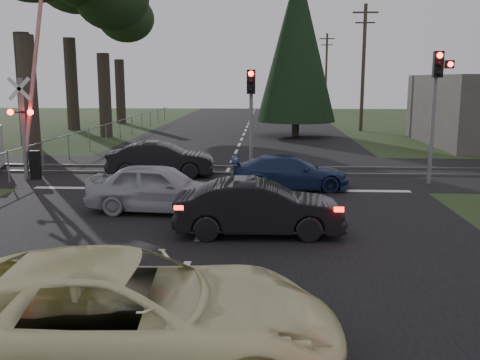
# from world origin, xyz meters

# --- Properties ---
(ground) EXTENTS (120.00, 120.00, 0.00)m
(ground) POSITION_xyz_m (0.00, 0.00, 0.00)
(ground) COLOR #283A1A
(ground) RESTS_ON ground
(road) EXTENTS (14.00, 100.00, 0.01)m
(road) POSITION_xyz_m (0.00, 10.00, 0.01)
(road) COLOR black
(road) RESTS_ON ground
(rail_corridor) EXTENTS (120.00, 8.00, 0.01)m
(rail_corridor) POSITION_xyz_m (0.00, 12.00, 0.01)
(rail_corridor) COLOR black
(rail_corridor) RESTS_ON ground
(stop_line) EXTENTS (13.00, 0.35, 0.00)m
(stop_line) POSITION_xyz_m (0.00, 8.20, 0.01)
(stop_line) COLOR silver
(stop_line) RESTS_ON ground
(rail_near) EXTENTS (120.00, 0.12, 0.10)m
(rail_near) POSITION_xyz_m (0.00, 11.20, 0.05)
(rail_near) COLOR #59544C
(rail_near) RESTS_ON ground
(rail_far) EXTENTS (120.00, 0.12, 0.10)m
(rail_far) POSITION_xyz_m (0.00, 12.80, 0.05)
(rail_far) COLOR #59544C
(rail_far) RESTS_ON ground
(crossing_signal) EXTENTS (1.62, 0.38, 6.96)m
(crossing_signal) POSITION_xyz_m (-7.27, 9.79, 2.06)
(crossing_signal) COLOR slate
(crossing_signal) RESTS_ON ground
(traffic_signal_right) EXTENTS (0.68, 0.48, 4.70)m
(traffic_signal_right) POSITION_xyz_m (7.55, 9.47, 3.31)
(traffic_signal_right) COLOR slate
(traffic_signal_right) RESTS_ON ground
(traffic_signal_center) EXTENTS (0.32, 0.48, 4.10)m
(traffic_signal_center) POSITION_xyz_m (1.00, 10.68, 2.81)
(traffic_signal_center) COLOR slate
(traffic_signal_center) RESTS_ON ground
(utility_pole_mid) EXTENTS (1.80, 0.26, 9.00)m
(utility_pole_mid) POSITION_xyz_m (8.50, 30.00, 4.73)
(utility_pole_mid) COLOR #4C3D2D
(utility_pole_mid) RESTS_ON ground
(utility_pole_far) EXTENTS (1.80, 0.26, 9.00)m
(utility_pole_far) POSITION_xyz_m (8.50, 55.00, 4.73)
(utility_pole_far) COLOR #4C3D2D
(utility_pole_far) RESTS_ON ground
(euc_tree_e) EXTENTS (6.00, 6.00, 13.20)m
(euc_tree_e) POSITION_xyz_m (-11.00, 36.00, 9.51)
(euc_tree_e) COLOR #473D33
(euc_tree_e) RESTS_ON ground
(conifer_tree) EXTENTS (5.20, 5.20, 11.00)m
(conifer_tree) POSITION_xyz_m (3.50, 26.00, 5.99)
(conifer_tree) COLOR #473D33
(conifer_tree) RESTS_ON ground
(fence_left) EXTENTS (0.10, 36.00, 1.20)m
(fence_left) POSITION_xyz_m (-7.80, 22.50, 0.00)
(fence_left) COLOR slate
(fence_left) RESTS_ON ground
(cream_coupe) EXTENTS (5.87, 3.10, 1.57)m
(cream_coupe) POSITION_xyz_m (-0.20, -3.53, 0.79)
(cream_coupe) COLOR #F3EEAE
(cream_coupe) RESTS_ON ground
(dark_hatchback) EXTENTS (4.12, 1.56, 1.34)m
(dark_hatchback) POSITION_xyz_m (1.44, 2.86, 0.67)
(dark_hatchback) COLOR black
(dark_hatchback) RESTS_ON ground
(silver_car) EXTENTS (4.23, 2.04, 1.39)m
(silver_car) POSITION_xyz_m (-1.44, 5.00, 0.70)
(silver_car) COLOR #A5A6AD
(silver_car) RESTS_ON ground
(blue_sedan) EXTENTS (4.17, 1.95, 1.18)m
(blue_sedan) POSITION_xyz_m (2.41, 8.40, 0.59)
(blue_sedan) COLOR navy
(blue_sedan) RESTS_ON ground
(dark_car_far) EXTENTS (4.19, 1.75, 1.35)m
(dark_car_far) POSITION_xyz_m (-2.50, 10.61, 0.67)
(dark_car_far) COLOR black
(dark_car_far) RESTS_ON ground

